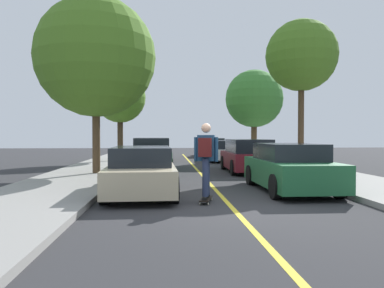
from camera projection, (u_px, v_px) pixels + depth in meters
The scene contains 17 objects.
ground at pixel (231, 206), 8.37m from camera, with size 80.00×80.00×0.00m, color #2D2D30.
sidewalk_left at pixel (19, 206), 8.04m from camera, with size 2.99×56.00×0.14m, color gray.
center_line at pixel (210, 183), 12.36m from camera, with size 0.12×39.20×0.01m, color gold.
parked_car_left_nearest at pixel (142, 171), 10.05m from camera, with size 1.92×4.10×1.29m.
parked_car_left_near at pixel (152, 154), 17.11m from camera, with size 1.90×4.64×1.50m.
parked_car_left_far at pixel (156, 150), 24.16m from camera, with size 1.96×4.18×1.32m.
parked_car_left_farthest at pixel (158, 147), 30.03m from camera, with size 1.95×4.63×1.38m.
parked_car_right_nearest at pixel (290, 168), 10.71m from camera, with size 1.87×4.16×1.37m.
parked_car_right_near at pixel (248, 156), 16.20m from camera, with size 1.94×4.19×1.44m.
parked_car_right_far at pixel (223, 151), 23.13m from camera, with size 2.07×4.32×1.29m.
parked_car_right_farthest at pixel (212, 147), 28.70m from camera, with size 1.95×4.69×1.41m.
street_tree_left_nearest at pixel (96, 57), 14.38m from camera, with size 4.64×4.64×6.83m.
street_tree_left_near at pixel (120, 98), 22.04m from camera, with size 3.03×3.03×5.26m.
street_tree_right_nearest at pixel (301, 56), 15.38m from camera, with size 2.95×2.95×6.27m.
street_tree_right_near at pixel (254, 99), 23.61m from camera, with size 3.66×3.66×5.65m.
skateboard at pixel (206, 199), 8.86m from camera, with size 0.41×0.87×0.10m.
skateboarder at pixel (206, 156), 8.80m from camera, with size 0.58×0.70×1.79m.
Camera 1 is at (-1.47, -8.26, 1.60)m, focal length 34.67 mm.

